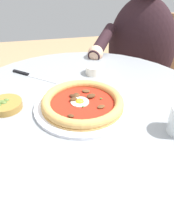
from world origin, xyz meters
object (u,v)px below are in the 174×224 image
ramekin_capers (94,70)px  diner_person (135,81)px  dining_table (84,147)px  cafe_chair_diner (143,71)px  steak_knife (28,75)px  olive_pan (5,105)px  pizza_on_plate (83,103)px

ramekin_capers → diner_person: (-0.33, -0.33, -0.26)m
dining_table → ramekin_capers: 0.31m
dining_table → cafe_chair_diner: size_ratio=1.04×
steak_knife → olive_pan: bearing=72.9°
dining_table → ramekin_capers: size_ratio=13.19×
dining_table → diner_person: bearing=-127.6°
pizza_on_plate → olive_pan: 0.24m
ramekin_capers → olive_pan: (0.33, 0.18, -0.01)m
ramekin_capers → steak_knife: bearing=-7.7°
diner_person → olive_pan: bearing=37.8°
dining_table → steak_knife: (0.18, -0.24, 0.20)m
dining_table → olive_pan: 0.32m
dining_table → pizza_on_plate: size_ratio=2.97×
ramekin_capers → diner_person: 0.53m
olive_pan → pizza_on_plate: bearing=168.7°
ramekin_capers → olive_pan: size_ratio=0.59×
olive_pan → cafe_chair_diner: 1.00m
steak_knife → ramekin_capers: size_ratio=2.52×
steak_knife → diner_person: diner_person is taller
steak_knife → olive_pan: 0.23m
dining_table → diner_person: 0.67m
steak_knife → cafe_chair_diner: (-0.68, -0.41, -0.24)m
dining_table → olive_pan: olive_pan is taller
olive_pan → cafe_chair_diner: (-0.75, -0.62, -0.24)m
dining_table → olive_pan: (0.25, -0.02, 0.21)m
steak_knife → cafe_chair_diner: 0.83m
pizza_on_plate → cafe_chair_diner: cafe_chair_diner is taller
ramekin_capers → cafe_chair_diner: bearing=-133.6°
dining_table → pizza_on_plate: 0.22m
ramekin_capers → diner_person: size_ratio=0.06×
ramekin_capers → olive_pan: 0.38m
diner_person → cafe_chair_diner: (-0.09, -0.11, 0.01)m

